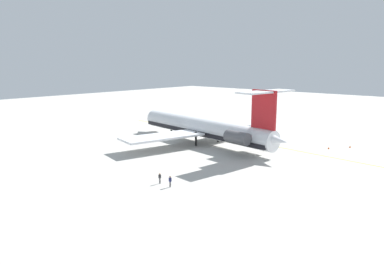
# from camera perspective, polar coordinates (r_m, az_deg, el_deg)

# --- Properties ---
(ground) EXTENTS (288.89, 288.89, 0.00)m
(ground) POSITION_cam_1_polar(r_m,az_deg,el_deg) (93.84, 6.97, -0.97)
(ground) COLOR #B7B5AD
(main_jetliner) EXTENTS (46.35, 41.07, 13.51)m
(main_jetliner) POSITION_cam_1_polar(r_m,az_deg,el_deg) (86.41, 2.33, 0.58)
(main_jetliner) COLOR silver
(main_jetliner) RESTS_ON ground
(ground_crew_near_nose) EXTENTS (0.36, 0.32, 1.78)m
(ground_crew_near_nose) POSITION_cam_1_polar(r_m,az_deg,el_deg) (57.34, -3.37, -7.36)
(ground_crew_near_nose) COLOR black
(ground_crew_near_nose) RESTS_ON ground
(ground_crew_near_tail) EXTENTS (0.28, 0.40, 1.74)m
(ground_crew_near_tail) POSITION_cam_1_polar(r_m,az_deg,el_deg) (59.07, -4.97, -6.86)
(ground_crew_near_tail) COLOR black
(ground_crew_near_tail) RESTS_ON ground
(safety_cone_nose) EXTENTS (0.40, 0.40, 0.55)m
(safety_cone_nose) POSITION_cam_1_polar(r_m,az_deg,el_deg) (87.13, 20.23, -2.29)
(safety_cone_nose) COLOR #EA590F
(safety_cone_nose) RESTS_ON ground
(safety_cone_wingtip) EXTENTS (0.40, 0.40, 0.55)m
(safety_cone_wingtip) POSITION_cam_1_polar(r_m,az_deg,el_deg) (90.23, 23.08, -2.06)
(safety_cone_wingtip) COLOR #EA590F
(safety_cone_wingtip) RESTS_ON ground
(taxiway_centreline) EXTENTS (76.38, 6.74, 0.01)m
(taxiway_centreline) POSITION_cam_1_polar(r_m,az_deg,el_deg) (95.05, 5.26, -0.78)
(taxiway_centreline) COLOR gold
(taxiway_centreline) RESTS_ON ground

